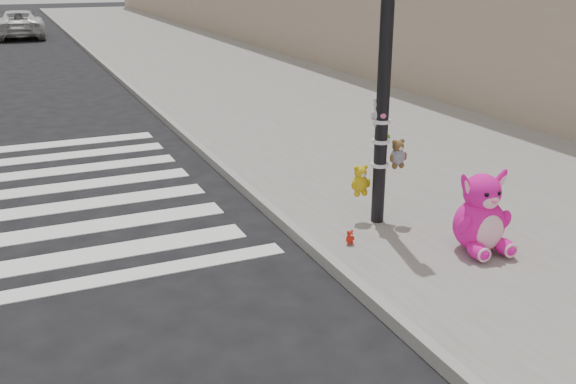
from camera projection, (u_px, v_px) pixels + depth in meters
name	position (u px, v px, depth m)	size (l,w,h in m)	color
ground	(229.00, 349.00, 5.69)	(120.00, 120.00, 0.00)	black
sidewalk_near	(290.00, 98.00, 16.20)	(7.00, 80.00, 0.14)	slate
curb_edge	(154.00, 109.00, 14.90)	(0.12, 80.00, 0.15)	gray
signal_pole	(383.00, 92.00, 7.65)	(0.68, 0.49, 4.00)	black
pink_bunny	(481.00, 218.00, 7.22)	(0.68, 0.74, 0.96)	#EF149C
red_teddy	(350.00, 237.00, 7.46)	(0.12, 0.08, 0.18)	red
car_white_near	(20.00, 24.00, 30.25)	(2.12, 4.60, 1.28)	silver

